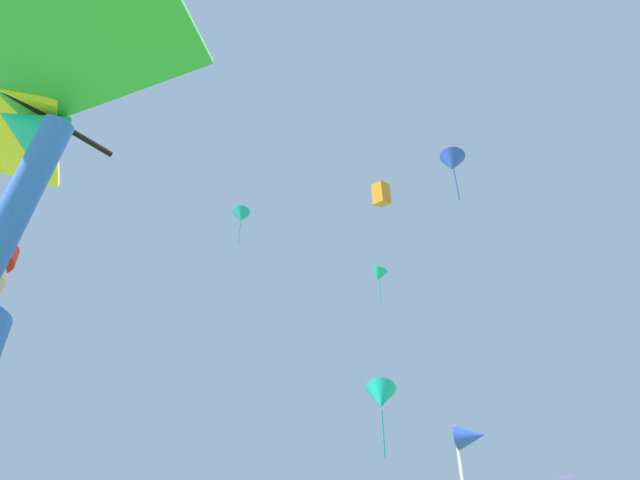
% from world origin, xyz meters
% --- Properties ---
extents(held_stunt_kite, '(1.70, 1.02, 0.39)m').
position_xyz_m(held_stunt_kite, '(-0.18, -0.02, 2.25)').
color(held_stunt_kite, black).
extents(distant_kite_teal_high_right, '(0.79, 0.69, 1.53)m').
position_xyz_m(distant_kite_teal_high_right, '(-5.62, 16.85, 11.20)').
color(distant_kite_teal_high_right, '#19B2AD').
extents(distant_kite_teal_mid_right, '(1.01, 0.99, 2.01)m').
position_xyz_m(distant_kite_teal_mid_right, '(-11.82, 15.04, 15.31)').
color(distant_kite_teal_mid_right, '#19B2AD').
extents(distant_kite_teal_far_center, '(1.86, 1.99, 3.26)m').
position_xyz_m(distant_kite_teal_far_center, '(-6.98, 19.47, 6.98)').
color(distant_kite_teal_far_center, '#19B2AD').
extents(distant_kite_blue_low_right, '(1.16, 1.18, 1.94)m').
position_xyz_m(distant_kite_blue_low_right, '(-1.02, 12.60, 12.08)').
color(distant_kite_blue_low_right, blue).
extents(distant_kite_purple_overhead_distant, '(1.04, 1.04, 0.27)m').
position_xyz_m(distant_kite_purple_overhead_distant, '(-1.70, 31.06, 5.07)').
color(distant_kite_purple_overhead_distant, purple).
extents(distant_kite_orange_high_left, '(1.13, 1.32, 1.56)m').
position_xyz_m(distant_kite_orange_high_left, '(-7.53, 22.89, 20.39)').
color(distant_kite_orange_high_left, orange).
extents(marker_flag, '(0.30, 0.24, 2.01)m').
position_xyz_m(marker_flag, '(0.11, 4.77, 1.74)').
color(marker_flag, silver).
rests_on(marker_flag, ground).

